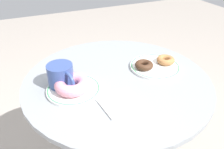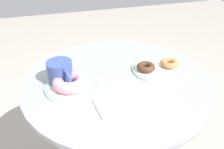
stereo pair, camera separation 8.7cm
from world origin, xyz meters
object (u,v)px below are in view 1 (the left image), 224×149
(paper_napkin, at_px, (119,103))
(donut_chocolate, at_px, (144,65))
(plate_right, at_px, (155,66))
(donut_pink_frosted, at_px, (72,84))
(coffee_mug, at_px, (61,77))
(plate_left, at_px, (74,89))
(donut_cinnamon, at_px, (166,60))
(cafe_table, at_px, (116,120))

(paper_napkin, bearing_deg, donut_chocolate, 40.16)
(paper_napkin, bearing_deg, plate_right, 32.94)
(donut_pink_frosted, distance_m, donut_chocolate, 0.31)
(paper_napkin, height_order, coffee_mug, coffee_mug)
(donut_chocolate, xyz_separation_m, paper_napkin, (-0.18, -0.15, -0.02))
(plate_left, xyz_separation_m, coffee_mug, (-0.03, 0.04, 0.04))
(donut_cinnamon, bearing_deg, plate_left, -176.60)
(donut_cinnamon, height_order, coffee_mug, coffee_mug)
(donut_cinnamon, xyz_separation_m, coffee_mug, (-0.44, 0.01, 0.02))
(plate_right, height_order, donut_chocolate, donut_chocolate)
(plate_left, bearing_deg, donut_chocolate, 4.52)
(donut_cinnamon, relative_size, paper_napkin, 0.62)
(plate_right, xyz_separation_m, donut_pink_frosted, (-0.36, -0.03, 0.03))
(cafe_table, distance_m, plate_left, 0.29)
(cafe_table, distance_m, plate_right, 0.29)
(plate_left, distance_m, donut_cinnamon, 0.41)
(plate_left, relative_size, donut_cinnamon, 2.56)
(donut_cinnamon, bearing_deg, coffee_mug, 178.27)
(plate_left, height_order, coffee_mug, coffee_mug)
(cafe_table, distance_m, donut_pink_frosted, 0.31)
(donut_cinnamon, height_order, paper_napkin, donut_cinnamon)
(cafe_table, relative_size, paper_napkin, 6.40)
(cafe_table, distance_m, donut_cinnamon, 0.33)
(donut_pink_frosted, height_order, donut_cinnamon, donut_pink_frosted)
(paper_napkin, bearing_deg, cafe_table, 67.94)
(plate_left, bearing_deg, plate_right, 3.54)
(cafe_table, xyz_separation_m, donut_chocolate, (0.12, 0.01, 0.24))
(donut_pink_frosted, xyz_separation_m, coffee_mug, (-0.03, 0.05, 0.01))
(donut_chocolate, bearing_deg, donut_cinnamon, 0.17)
(donut_pink_frosted, bearing_deg, plate_right, 4.74)
(donut_pink_frosted, distance_m, paper_napkin, 0.18)
(cafe_table, xyz_separation_m, paper_napkin, (-0.06, -0.14, 0.22))
(donut_chocolate, bearing_deg, plate_left, -175.48)
(donut_pink_frosted, distance_m, donut_cinnamon, 0.41)
(plate_left, xyz_separation_m, donut_chocolate, (0.30, 0.02, 0.02))
(plate_left, height_order, paper_napkin, plate_left)
(plate_left, height_order, plate_right, same)
(plate_right, bearing_deg, plate_left, -176.46)
(paper_napkin, bearing_deg, plate_left, 132.15)
(plate_left, xyz_separation_m, plate_right, (0.35, 0.02, 0.00))
(plate_left, bearing_deg, coffee_mug, 129.50)
(cafe_table, bearing_deg, donut_chocolate, 4.57)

